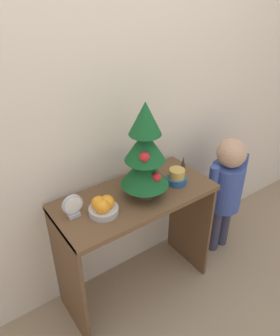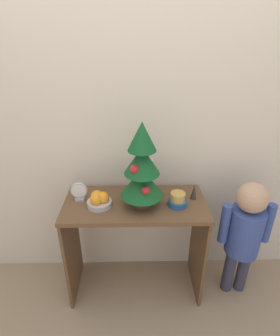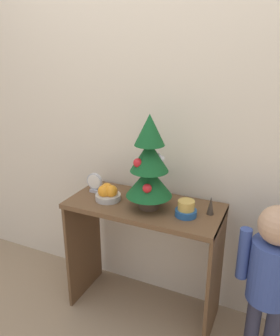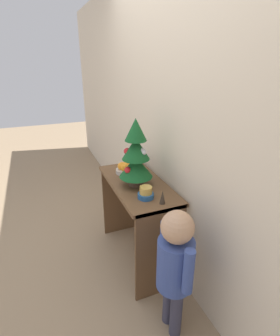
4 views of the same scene
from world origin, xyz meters
name	(u,v)px [view 4 (image 4 of 4)]	position (x,y,z in m)	size (l,w,h in m)	color
ground_plane	(116,262)	(0.00, 0.00, 0.00)	(12.00, 12.00, 0.00)	#997F60
back_wall	(167,124)	(0.00, 0.48, 1.25)	(7.00, 0.05, 2.50)	beige
console_table	(137,203)	(0.00, 0.22, 0.57)	(0.93, 0.43, 0.78)	brown
mini_tree	(136,155)	(0.04, 0.19, 1.04)	(0.27, 0.27, 0.55)	#4C3828
fruit_bowl	(124,168)	(-0.23, 0.18, 0.82)	(0.16, 0.16, 0.10)	#B7B2A8
singing_bowl	(146,193)	(0.27, 0.18, 0.82)	(0.12, 0.12, 0.09)	#235189
desk_clock	(126,160)	(-0.36, 0.25, 0.84)	(0.11, 0.04, 0.13)	#B2B2B7
figurine	(162,197)	(0.39, 0.25, 0.83)	(0.04, 0.04, 0.11)	#382D23
child_figure	(175,262)	(0.75, 0.17, 0.57)	(0.36, 0.23, 0.93)	#38384C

